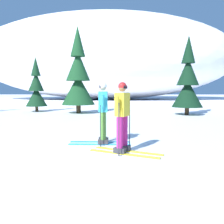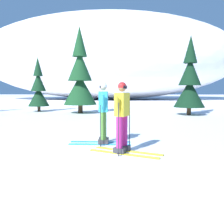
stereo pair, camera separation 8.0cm
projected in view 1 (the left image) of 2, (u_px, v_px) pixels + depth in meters
ground_plane at (37, 153)px, 6.02m from camera, size 120.00×120.00×0.00m
skier_cyan_jacket at (103, 112)px, 6.93m from camera, size 1.72×0.79×1.74m
skier_yellow_jacket at (123, 117)px, 5.94m from camera, size 1.79×1.12×1.71m
pine_tree_center at (36, 89)px, 16.72m from camera, size 1.42×1.42×3.69m
pine_tree_center_right at (78, 77)px, 15.59m from camera, size 2.10×2.10×5.45m
pine_tree_far_right at (188, 82)px, 14.52m from camera, size 1.80×1.80×4.65m
snow_ridge_background at (106, 57)px, 35.47m from camera, size 37.53×17.32×12.18m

